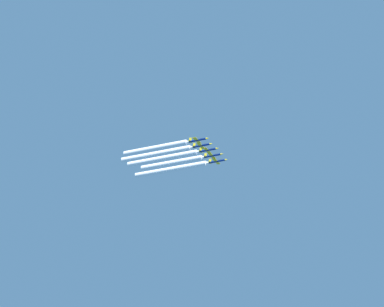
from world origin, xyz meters
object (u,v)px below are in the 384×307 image
at_px(jet_inner_left, 213,155).
at_px(jet_far_right, 198,140).
at_px(jet_inner_right, 202,145).
at_px(jet_far_left, 218,161).
at_px(jet_center, 208,150).

bearing_deg(jet_inner_left, jet_far_right, 1.18).
bearing_deg(jet_far_right, jet_inner_left, -178.82).
bearing_deg(jet_inner_right, jet_far_left, 179.54).
relative_size(jet_far_left, jet_far_right, 1.00).
distance_m(jet_far_left, jet_far_right, 31.09).
bearing_deg(jet_far_right, jet_center, -179.73).
xyz_separation_m(jet_inner_left, jet_far_right, (23.57, 0.49, -0.71)).
distance_m(jet_far_left, jet_center, 15.86).
relative_size(jet_inner_left, jet_inner_right, 1.00).
bearing_deg(jet_inner_left, jet_far_left, -178.98).
height_order(jet_inner_left, jet_far_right, jet_inner_left).
bearing_deg(jet_far_left, jet_inner_left, 1.02).
height_order(jet_center, jet_inner_right, jet_center).
bearing_deg(jet_inner_right, jet_center, 174.54).
relative_size(jet_far_left, jet_inner_right, 1.00).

